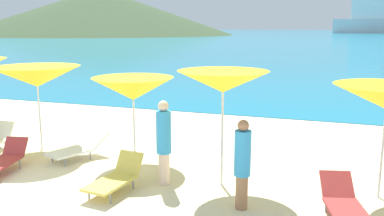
{
  "coord_description": "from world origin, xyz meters",
  "views": [
    {
      "loc": [
        5.81,
        -5.21,
        3.24
      ],
      "look_at": [
        2.49,
        4.44,
        1.2
      ],
      "focal_mm": 38.14,
      "sensor_mm": 36.0,
      "label": 1
    }
  ],
  "objects_px": {
    "umbrella_3": "(37,77)",
    "beachgoer_0": "(242,162)",
    "umbrella_5": "(223,82)",
    "lounge_chair_6": "(78,147)",
    "lounge_chair_4": "(2,160)",
    "beachgoer_2": "(164,140)",
    "lounge_chair_1": "(116,177)",
    "lounge_chair_8": "(344,203)",
    "umbrella_4": "(133,89)"
  },
  "relations": [
    {
      "from": "umbrella_5",
      "to": "lounge_chair_1",
      "type": "height_order",
      "value": "umbrella_5"
    },
    {
      "from": "umbrella_3",
      "to": "lounge_chair_8",
      "type": "distance_m",
      "value": 7.98
    },
    {
      "from": "umbrella_3",
      "to": "lounge_chair_1",
      "type": "xyz_separation_m",
      "value": [
        3.34,
        -1.91,
        -1.66
      ]
    },
    {
      "from": "lounge_chair_4",
      "to": "lounge_chair_6",
      "type": "bearing_deg",
      "value": 40.92
    },
    {
      "from": "umbrella_5",
      "to": "lounge_chair_6",
      "type": "relative_size",
      "value": 1.46
    },
    {
      "from": "umbrella_3",
      "to": "lounge_chair_6",
      "type": "distance_m",
      "value": 2.23
    },
    {
      "from": "lounge_chair_4",
      "to": "beachgoer_2",
      "type": "bearing_deg",
      "value": -4.26
    },
    {
      "from": "lounge_chair_1",
      "to": "lounge_chair_6",
      "type": "height_order",
      "value": "lounge_chair_1"
    },
    {
      "from": "lounge_chair_1",
      "to": "umbrella_5",
      "type": "bearing_deg",
      "value": 34.7
    },
    {
      "from": "lounge_chair_1",
      "to": "beachgoer_2",
      "type": "bearing_deg",
      "value": 48.0
    },
    {
      "from": "umbrella_3",
      "to": "lounge_chair_4",
      "type": "xyz_separation_m",
      "value": [
        0.39,
        -1.81,
        -1.66
      ]
    },
    {
      "from": "lounge_chair_8",
      "to": "umbrella_4",
      "type": "bearing_deg",
      "value": 147.63
    },
    {
      "from": "umbrella_3",
      "to": "beachgoer_0",
      "type": "height_order",
      "value": "umbrella_3"
    },
    {
      "from": "umbrella_5",
      "to": "umbrella_3",
      "type": "bearing_deg",
      "value": 170.17
    },
    {
      "from": "beachgoer_2",
      "to": "lounge_chair_6",
      "type": "bearing_deg",
      "value": -42.13
    },
    {
      "from": "lounge_chair_8",
      "to": "beachgoer_2",
      "type": "distance_m",
      "value": 3.61
    },
    {
      "from": "umbrella_4",
      "to": "lounge_chair_1",
      "type": "height_order",
      "value": "umbrella_4"
    },
    {
      "from": "umbrella_5",
      "to": "lounge_chair_4",
      "type": "xyz_separation_m",
      "value": [
        -4.86,
        -0.9,
        -1.87
      ]
    },
    {
      "from": "beachgoer_2",
      "to": "lounge_chair_4",
      "type": "bearing_deg",
      "value": -15.92
    },
    {
      "from": "umbrella_4",
      "to": "beachgoer_2",
      "type": "bearing_deg",
      "value": -42.83
    },
    {
      "from": "lounge_chair_1",
      "to": "beachgoer_2",
      "type": "height_order",
      "value": "beachgoer_2"
    },
    {
      "from": "lounge_chair_6",
      "to": "beachgoer_0",
      "type": "bearing_deg",
      "value": 3.0
    },
    {
      "from": "lounge_chair_4",
      "to": "lounge_chair_8",
      "type": "bearing_deg",
      "value": -11.34
    },
    {
      "from": "lounge_chair_8",
      "to": "umbrella_5",
      "type": "bearing_deg",
      "value": 148.94
    },
    {
      "from": "lounge_chair_1",
      "to": "beachgoer_2",
      "type": "relative_size",
      "value": 0.8
    },
    {
      "from": "beachgoer_0",
      "to": "lounge_chair_6",
      "type": "bearing_deg",
      "value": 64.47
    },
    {
      "from": "umbrella_3",
      "to": "lounge_chair_6",
      "type": "xyz_separation_m",
      "value": [
        1.43,
        -0.4,
        -1.67
      ]
    },
    {
      "from": "umbrella_4",
      "to": "beachgoer_0",
      "type": "distance_m",
      "value": 3.67
    },
    {
      "from": "umbrella_5",
      "to": "umbrella_4",
      "type": "bearing_deg",
      "value": 160.73
    },
    {
      "from": "umbrella_3",
      "to": "beachgoer_0",
      "type": "bearing_deg",
      "value": -17.68
    },
    {
      "from": "lounge_chair_6",
      "to": "beachgoer_0",
      "type": "xyz_separation_m",
      "value": [
        4.45,
        -1.48,
        0.59
      ]
    },
    {
      "from": "lounge_chair_6",
      "to": "lounge_chair_8",
      "type": "height_order",
      "value": "lounge_chair_6"
    },
    {
      "from": "lounge_chair_1",
      "to": "lounge_chair_8",
      "type": "bearing_deg",
      "value": 10.92
    },
    {
      "from": "lounge_chair_1",
      "to": "lounge_chair_8",
      "type": "distance_m",
      "value": 4.29
    },
    {
      "from": "umbrella_3",
      "to": "lounge_chair_8",
      "type": "height_order",
      "value": "umbrella_3"
    },
    {
      "from": "lounge_chair_4",
      "to": "beachgoer_0",
      "type": "xyz_separation_m",
      "value": [
        5.48,
        -0.07,
        0.58
      ]
    },
    {
      "from": "umbrella_3",
      "to": "beachgoer_0",
      "type": "distance_m",
      "value": 6.26
    },
    {
      "from": "umbrella_5",
      "to": "beachgoer_2",
      "type": "bearing_deg",
      "value": -163.56
    },
    {
      "from": "umbrella_4",
      "to": "umbrella_5",
      "type": "distance_m",
      "value": 2.6
    },
    {
      "from": "lounge_chair_6",
      "to": "lounge_chair_8",
      "type": "xyz_separation_m",
      "value": [
        6.19,
        -1.22,
        -0.03
      ]
    },
    {
      "from": "umbrella_4",
      "to": "beachgoer_2",
      "type": "relative_size",
      "value": 1.21
    },
    {
      "from": "umbrella_4",
      "to": "lounge_chair_6",
      "type": "distance_m",
      "value": 2.07
    },
    {
      "from": "umbrella_4",
      "to": "lounge_chair_8",
      "type": "distance_m",
      "value": 5.27
    },
    {
      "from": "umbrella_3",
      "to": "beachgoer_2",
      "type": "distance_m",
      "value": 4.41
    },
    {
      "from": "umbrella_4",
      "to": "lounge_chair_1",
      "type": "relative_size",
      "value": 1.52
    },
    {
      "from": "lounge_chair_6",
      "to": "umbrella_5",
      "type": "bearing_deg",
      "value": 13.72
    },
    {
      "from": "lounge_chair_8",
      "to": "beachgoer_2",
      "type": "bearing_deg",
      "value": 159.59
    },
    {
      "from": "umbrella_5",
      "to": "lounge_chair_8",
      "type": "xyz_separation_m",
      "value": [
        2.37,
        -0.71,
        -1.91
      ]
    },
    {
      "from": "umbrella_3",
      "to": "beachgoer_2",
      "type": "height_order",
      "value": "umbrella_3"
    },
    {
      "from": "umbrella_4",
      "to": "lounge_chair_8",
      "type": "xyz_separation_m",
      "value": [
        4.8,
        -1.56,
        -1.53
      ]
    }
  ]
}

